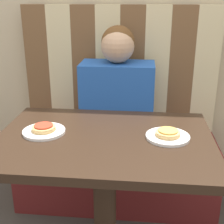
{
  "coord_description": "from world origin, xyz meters",
  "views": [
    {
      "loc": [
        0.15,
        -1.14,
        1.26
      ],
      "look_at": [
        0.0,
        0.31,
        0.72
      ],
      "focal_mm": 50.0,
      "sensor_mm": 36.0,
      "label": 1
    }
  ],
  "objects_px": {
    "person": "(117,90)",
    "pizza_right": "(168,133)",
    "pizza_left": "(44,128)",
    "plate_left": "(44,131)",
    "plate_right": "(168,137)"
  },
  "relations": [
    {
      "from": "person",
      "to": "plate_left",
      "type": "bearing_deg",
      "value": -112.56
    },
    {
      "from": "person",
      "to": "pizza_right",
      "type": "bearing_deg",
      "value": -67.44
    },
    {
      "from": "plate_left",
      "to": "plate_right",
      "type": "height_order",
      "value": "same"
    },
    {
      "from": "pizza_right",
      "to": "pizza_left",
      "type": "bearing_deg",
      "value": 180.0
    },
    {
      "from": "plate_left",
      "to": "pizza_left",
      "type": "bearing_deg",
      "value": 90.0
    },
    {
      "from": "person",
      "to": "pizza_left",
      "type": "height_order",
      "value": "person"
    },
    {
      "from": "person",
      "to": "plate_left",
      "type": "xyz_separation_m",
      "value": [
        -0.25,
        -0.61,
        -0.01
      ]
    },
    {
      "from": "person",
      "to": "plate_left",
      "type": "height_order",
      "value": "person"
    },
    {
      "from": "pizza_left",
      "to": "pizza_right",
      "type": "relative_size",
      "value": 1.0
    },
    {
      "from": "person",
      "to": "pizza_right",
      "type": "height_order",
      "value": "person"
    },
    {
      "from": "person",
      "to": "pizza_left",
      "type": "xyz_separation_m",
      "value": [
        -0.25,
        -0.61,
        0.01
      ]
    },
    {
      "from": "person",
      "to": "pizza_left",
      "type": "bearing_deg",
      "value": -112.56
    },
    {
      "from": "plate_right",
      "to": "person",
      "type": "bearing_deg",
      "value": 112.56
    },
    {
      "from": "plate_left",
      "to": "pizza_left",
      "type": "relative_size",
      "value": 1.77
    },
    {
      "from": "person",
      "to": "pizza_right",
      "type": "distance_m",
      "value": 0.66
    }
  ]
}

